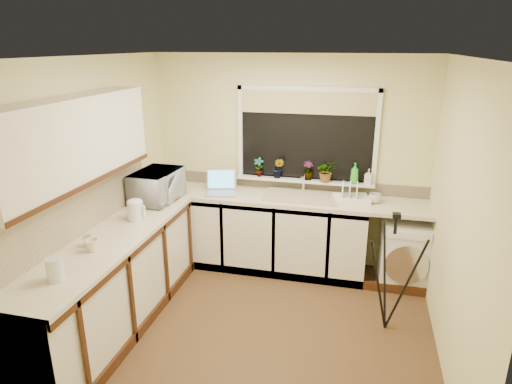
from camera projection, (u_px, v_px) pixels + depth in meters
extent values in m
plane|color=brown|center=(259.00, 326.00, 4.24)|extent=(3.20, 3.20, 0.00)
plane|color=white|center=(259.00, 57.00, 3.47)|extent=(3.20, 3.20, 0.00)
plane|color=beige|center=(289.00, 162.00, 5.24)|extent=(3.20, 0.00, 3.20)
plane|color=beige|center=(197.00, 295.00, 2.47)|extent=(3.20, 0.00, 3.20)
plane|color=beige|center=(94.00, 191.00, 4.21)|extent=(0.00, 3.00, 3.00)
plane|color=beige|center=(458.00, 221.00, 3.49)|extent=(0.00, 3.00, 3.00)
cube|color=silver|center=(256.00, 232.00, 5.29)|extent=(2.55, 0.60, 0.86)
cube|color=silver|center=(115.00, 285.00, 4.12)|extent=(0.54, 2.40, 0.86)
cube|color=beige|center=(283.00, 198.00, 5.07)|extent=(3.20, 0.60, 0.04)
cube|color=beige|center=(109.00, 240.00, 3.98)|extent=(0.60, 2.40, 0.04)
cube|color=silver|center=(72.00, 142.00, 3.58)|extent=(0.28, 1.90, 0.70)
cube|color=beige|center=(78.00, 212.00, 3.97)|extent=(0.02, 2.40, 0.45)
cube|color=beige|center=(288.00, 183.00, 5.31)|extent=(3.20, 0.02, 0.14)
cube|color=black|center=(306.00, 136.00, 5.07)|extent=(1.50, 0.02, 1.00)
cube|color=tan|center=(307.00, 103.00, 4.93)|extent=(1.50, 0.02, 0.25)
cube|color=white|center=(304.00, 180.00, 5.19)|extent=(1.60, 0.14, 0.03)
cube|color=tan|center=(301.00, 197.00, 5.01)|extent=(0.82, 0.46, 0.03)
cylinder|color=silver|center=(304.00, 183.00, 5.15)|extent=(0.03, 0.03, 0.24)
cube|color=silver|center=(405.00, 252.00, 4.90)|extent=(0.54, 0.53, 0.75)
cube|color=#9B9BA2|center=(221.00, 193.00, 5.13)|extent=(0.40, 0.33, 0.02)
cube|color=#54B2E5|center=(222.00, 179.00, 5.24)|extent=(0.36, 0.16, 0.24)
cylinder|color=silver|center=(136.00, 211.00, 4.35)|extent=(0.15, 0.15, 0.20)
cube|color=white|center=(351.00, 199.00, 4.89)|extent=(0.43, 0.36, 0.06)
cylinder|color=silver|center=(55.00, 269.00, 3.25)|extent=(0.12, 0.12, 0.18)
cylinder|color=silver|center=(87.00, 241.00, 3.81)|extent=(0.07, 0.07, 0.10)
imported|color=white|center=(157.00, 186.00, 4.88)|extent=(0.44, 0.63, 0.33)
imported|color=#999999|center=(259.00, 167.00, 5.26)|extent=(0.13, 0.09, 0.23)
imported|color=#999999|center=(278.00, 168.00, 5.19)|extent=(0.15, 0.13, 0.24)
imported|color=#999999|center=(308.00, 171.00, 5.14)|extent=(0.16, 0.16, 0.21)
imported|color=#999999|center=(326.00, 171.00, 5.06)|extent=(0.27, 0.26, 0.25)
imported|color=green|center=(355.00, 173.00, 4.98)|extent=(0.11, 0.11, 0.24)
imported|color=#999999|center=(369.00, 176.00, 4.99)|extent=(0.09, 0.09, 0.17)
imported|color=beige|center=(375.00, 198.00, 4.84)|extent=(0.15, 0.15, 0.10)
imported|color=beige|center=(92.00, 245.00, 3.72)|extent=(0.11, 0.11, 0.10)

